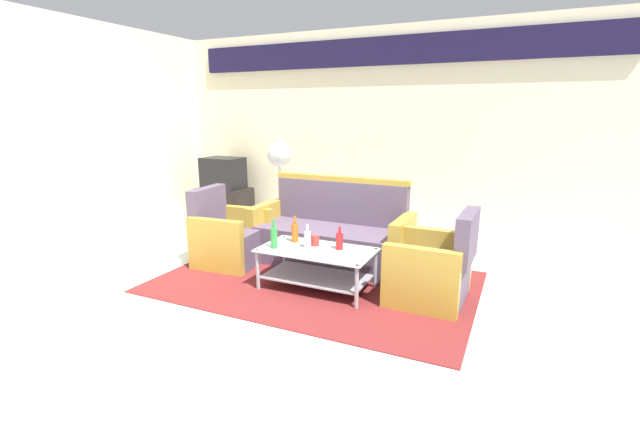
% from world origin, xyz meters
% --- Properties ---
extents(ground_plane, '(14.00, 14.00, 0.00)m').
position_xyz_m(ground_plane, '(0.00, 0.00, 0.00)').
color(ground_plane, white).
extents(wall_back, '(6.52, 0.19, 2.80)m').
position_xyz_m(wall_back, '(0.00, 3.05, 1.48)').
color(wall_back, beige).
rests_on(wall_back, ground).
extents(wall_left, '(0.12, 6.20, 2.80)m').
position_xyz_m(wall_left, '(-3.26, -0.10, 1.40)').
color(wall_left, beige).
rests_on(wall_left, ground).
extents(rug, '(3.13, 2.03, 0.01)m').
position_xyz_m(rug, '(0.03, 0.78, 0.01)').
color(rug, maroon).
rests_on(rug, ground).
extents(couch, '(1.81, 0.75, 0.96)m').
position_xyz_m(couch, '(-0.07, 1.40, 0.32)').
color(couch, '#5B4C60').
rests_on(couch, rug).
extents(armchair_left, '(0.75, 0.81, 0.85)m').
position_xyz_m(armchair_left, '(-1.13, 0.92, 0.29)').
color(armchair_left, '#5B4C60').
rests_on(armchair_left, rug).
extents(armchair_right, '(0.72, 0.78, 0.85)m').
position_xyz_m(armchair_right, '(1.18, 0.85, 0.29)').
color(armchair_right, '#5B4C60').
rests_on(armchair_right, rug).
extents(coffee_table, '(1.10, 0.60, 0.40)m').
position_xyz_m(coffee_table, '(0.11, 0.63, 0.27)').
color(coffee_table, silver).
rests_on(coffee_table, rug).
extents(bottle_red, '(0.07, 0.07, 0.22)m').
position_xyz_m(bottle_red, '(0.31, 0.72, 0.49)').
color(bottle_red, red).
rests_on(bottle_red, coffee_table).
extents(bottle_orange, '(0.07, 0.07, 0.27)m').
position_xyz_m(bottle_orange, '(-0.19, 0.76, 0.51)').
color(bottle_orange, '#D85919').
rests_on(bottle_orange, coffee_table).
extents(bottle_green, '(0.07, 0.07, 0.29)m').
position_xyz_m(bottle_green, '(-0.28, 0.50, 0.52)').
color(bottle_green, '#2D8C38').
rests_on(bottle_green, coffee_table).
extents(bottle_clear, '(0.07, 0.07, 0.23)m').
position_xyz_m(bottle_clear, '(0.01, 0.64, 0.50)').
color(bottle_clear, silver).
rests_on(bottle_clear, coffee_table).
extents(cup, '(0.08, 0.08, 0.10)m').
position_xyz_m(cup, '(0.05, 0.73, 0.46)').
color(cup, red).
rests_on(cup, coffee_table).
extents(tv_stand, '(0.80, 0.50, 0.52)m').
position_xyz_m(tv_stand, '(-2.42, 2.55, 0.26)').
color(tv_stand, black).
rests_on(tv_stand, ground).
extents(television, '(0.61, 0.46, 0.48)m').
position_xyz_m(television, '(-2.42, 2.55, 0.76)').
color(television, black).
rests_on(television, tv_stand).
extents(pedestal_fan, '(0.36, 0.36, 1.27)m').
position_xyz_m(pedestal_fan, '(-1.43, 2.60, 1.01)').
color(pedestal_fan, '#2D2D33').
rests_on(pedestal_fan, ground).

